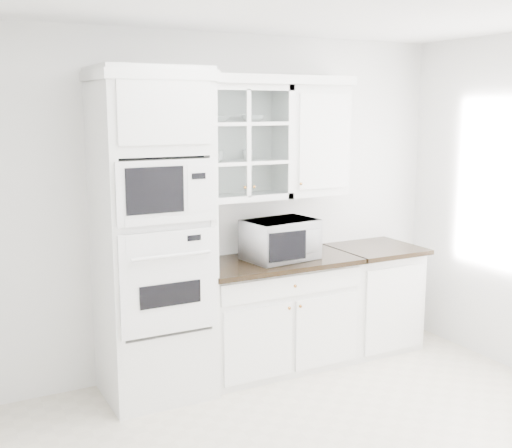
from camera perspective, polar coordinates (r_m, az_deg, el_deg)
room_shell at (r=4.05m, az=5.37°, el=5.41°), size 4.00×3.50×2.70m
oven_column at (r=4.69m, az=-9.16°, el=-1.15°), size 0.76×0.68×2.40m
base_cabinet_run at (r=5.31m, az=1.64°, el=-7.88°), size 1.32×0.67×0.92m
extra_base_cabinet at (r=5.85m, az=10.27°, el=-6.33°), size 0.72×0.67×0.92m
upper_cabinet_glass at (r=5.06m, az=-1.53°, el=7.23°), size 0.80×0.33×0.90m
upper_cabinet_solid at (r=5.39m, az=4.98°, el=7.39°), size 0.55×0.33×0.90m
crown_molding at (r=4.99m, az=-2.53°, el=12.76°), size 2.14×0.38×0.07m
countertop_microwave at (r=5.15m, az=2.08°, el=-1.35°), size 0.61×0.53×0.32m
bowl_a at (r=4.96m, az=-3.75°, el=9.31°), size 0.27×0.27×0.05m
bowl_b at (r=5.11m, az=-0.30°, el=9.37°), size 0.20×0.20×0.06m
cup_a at (r=4.99m, az=-3.52°, el=6.06°), size 0.12×0.12×0.09m
cup_b at (r=5.10m, az=-0.72°, el=6.17°), size 0.12×0.12×0.09m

